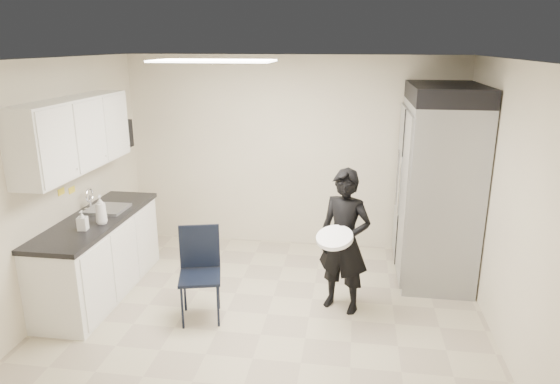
% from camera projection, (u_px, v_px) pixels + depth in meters
% --- Properties ---
extents(floor, '(4.50, 4.50, 0.00)m').
position_uv_depth(floor, '(267.00, 314.00, 5.26)').
color(floor, '#B3AA8D').
rests_on(floor, ground).
extents(ceiling, '(4.50, 4.50, 0.00)m').
position_uv_depth(ceiling, '(265.00, 59.00, 4.51)').
color(ceiling, silver).
rests_on(ceiling, back_wall).
extents(back_wall, '(4.50, 0.00, 4.50)m').
position_uv_depth(back_wall, '(292.00, 153.00, 6.78)').
color(back_wall, beige).
rests_on(back_wall, floor).
extents(left_wall, '(0.00, 4.00, 4.00)m').
position_uv_depth(left_wall, '(54.00, 187.00, 5.20)').
color(left_wall, beige).
rests_on(left_wall, floor).
extents(right_wall, '(0.00, 4.00, 4.00)m').
position_uv_depth(right_wall, '(508.00, 207.00, 4.56)').
color(right_wall, beige).
rests_on(right_wall, floor).
extents(ceiling_panel, '(1.20, 0.60, 0.02)m').
position_uv_depth(ceiling_panel, '(213.00, 61.00, 4.98)').
color(ceiling_panel, white).
rests_on(ceiling_panel, ceiling).
extents(lower_counter, '(0.60, 1.90, 0.86)m').
position_uv_depth(lower_counter, '(99.00, 257.00, 5.60)').
color(lower_counter, silver).
rests_on(lower_counter, floor).
extents(countertop, '(0.64, 1.95, 0.05)m').
position_uv_depth(countertop, '(95.00, 219.00, 5.47)').
color(countertop, black).
rests_on(countertop, lower_counter).
extents(sink, '(0.42, 0.40, 0.14)m').
position_uv_depth(sink, '(108.00, 213.00, 5.71)').
color(sink, gray).
rests_on(sink, countertop).
extents(faucet, '(0.02, 0.02, 0.24)m').
position_uv_depth(faucet, '(90.00, 200.00, 5.69)').
color(faucet, silver).
rests_on(faucet, countertop).
extents(upper_cabinets, '(0.35, 1.80, 0.75)m').
position_uv_depth(upper_cabinets, '(74.00, 134.00, 5.21)').
color(upper_cabinets, silver).
rests_on(upper_cabinets, left_wall).
extents(towel_dispenser, '(0.22, 0.30, 0.35)m').
position_uv_depth(towel_dispenser, '(120.00, 134.00, 6.37)').
color(towel_dispenser, black).
rests_on(towel_dispenser, left_wall).
extents(notice_sticker_left, '(0.00, 0.12, 0.07)m').
position_uv_depth(notice_sticker_left, '(61.00, 192.00, 5.32)').
color(notice_sticker_left, yellow).
rests_on(notice_sticker_left, left_wall).
extents(notice_sticker_right, '(0.00, 0.12, 0.07)m').
position_uv_depth(notice_sticker_right, '(72.00, 190.00, 5.52)').
color(notice_sticker_right, yellow).
rests_on(notice_sticker_right, left_wall).
extents(commercial_fridge, '(0.80, 1.35, 2.10)m').
position_uv_depth(commercial_fridge, '(437.00, 192.00, 5.90)').
color(commercial_fridge, gray).
rests_on(commercial_fridge, floor).
extents(fridge_compressor, '(0.80, 1.35, 0.20)m').
position_uv_depth(fridge_compressor, '(447.00, 93.00, 5.57)').
color(fridge_compressor, black).
rests_on(fridge_compressor, commercial_fridge).
extents(folding_chair, '(0.51, 0.51, 0.93)m').
position_uv_depth(folding_chair, '(200.00, 277.00, 5.05)').
color(folding_chair, black).
rests_on(folding_chair, floor).
extents(man_tuxedo, '(0.66, 0.56, 1.54)m').
position_uv_depth(man_tuxedo, '(344.00, 241.00, 5.17)').
color(man_tuxedo, black).
rests_on(man_tuxedo, floor).
extents(bucket_lid, '(0.48, 0.48, 0.05)m').
position_uv_depth(bucket_lid, '(335.00, 238.00, 4.93)').
color(bucket_lid, white).
rests_on(bucket_lid, man_tuxedo).
extents(soap_bottle_a, '(0.15, 0.15, 0.31)m').
position_uv_depth(soap_bottle_a, '(101.00, 210.00, 5.23)').
color(soap_bottle_a, white).
rests_on(soap_bottle_a, countertop).
extents(soap_bottle_b, '(0.10, 0.11, 0.21)m').
position_uv_depth(soap_bottle_b, '(82.00, 220.00, 5.06)').
color(soap_bottle_b, '#B7B7C4').
rests_on(soap_bottle_b, countertop).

